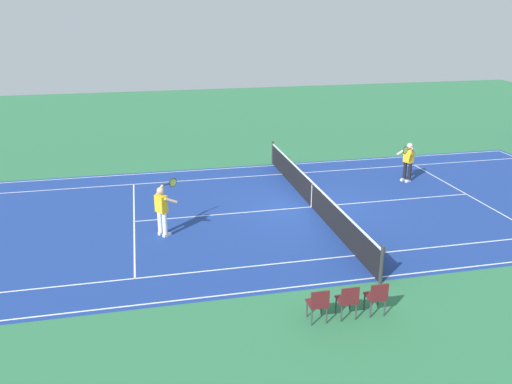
{
  "coord_description": "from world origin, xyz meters",
  "views": [
    {
      "loc": [
        5.95,
        17.19,
        6.98
      ],
      "look_at": [
        2.2,
        0.42,
        0.9
      ],
      "focal_mm": 36.86,
      "sensor_mm": 36.0,
      "label": 1
    }
  ],
  "objects_px": {
    "tennis_ball": "(161,232)",
    "spectator_chair_1": "(348,299)",
    "tennis_net": "(312,194)",
    "spectator_chair_2": "(318,303)",
    "tennis_player_far": "(408,160)",
    "spectator_chair_0": "(377,296)",
    "tennis_player_near": "(162,208)"
  },
  "relations": [
    {
      "from": "tennis_ball",
      "to": "tennis_net",
      "type": "bearing_deg",
      "value": -167.83
    },
    {
      "from": "tennis_net",
      "to": "spectator_chair_1",
      "type": "relative_size",
      "value": 13.3
    },
    {
      "from": "tennis_ball",
      "to": "tennis_player_far",
      "type": "bearing_deg",
      "value": -162.78
    },
    {
      "from": "tennis_player_far",
      "to": "tennis_ball",
      "type": "relative_size",
      "value": 25.71
    },
    {
      "from": "tennis_ball",
      "to": "spectator_chair_1",
      "type": "height_order",
      "value": "spectator_chair_1"
    },
    {
      "from": "spectator_chair_0",
      "to": "spectator_chair_2",
      "type": "distance_m",
      "value": 1.46
    },
    {
      "from": "spectator_chair_0",
      "to": "spectator_chair_1",
      "type": "relative_size",
      "value": 1.0
    },
    {
      "from": "tennis_player_far",
      "to": "spectator_chair_0",
      "type": "relative_size",
      "value": 1.93
    },
    {
      "from": "tennis_player_far",
      "to": "spectator_chair_1",
      "type": "height_order",
      "value": "tennis_player_far"
    },
    {
      "from": "tennis_ball",
      "to": "spectator_chair_1",
      "type": "distance_m",
      "value": 7.24
    },
    {
      "from": "tennis_ball",
      "to": "spectator_chair_2",
      "type": "relative_size",
      "value": 0.08
    },
    {
      "from": "spectator_chair_1",
      "to": "spectator_chair_2",
      "type": "relative_size",
      "value": 1.0
    },
    {
      "from": "tennis_player_near",
      "to": "spectator_chair_1",
      "type": "height_order",
      "value": "tennis_player_near"
    },
    {
      "from": "spectator_chair_1",
      "to": "spectator_chair_2",
      "type": "bearing_deg",
      "value": 0.0
    },
    {
      "from": "tennis_player_near",
      "to": "spectator_chair_2",
      "type": "relative_size",
      "value": 1.93
    },
    {
      "from": "tennis_ball",
      "to": "spectator_chair_0",
      "type": "distance_m",
      "value": 7.67
    },
    {
      "from": "tennis_net",
      "to": "spectator_chair_2",
      "type": "bearing_deg",
      "value": 72.72
    },
    {
      "from": "tennis_player_far",
      "to": "tennis_ball",
      "type": "distance_m",
      "value": 10.95
    },
    {
      "from": "spectator_chair_1",
      "to": "tennis_ball",
      "type": "bearing_deg",
      "value": -55.95
    },
    {
      "from": "tennis_net",
      "to": "tennis_ball",
      "type": "height_order",
      "value": "tennis_net"
    },
    {
      "from": "tennis_player_near",
      "to": "tennis_ball",
      "type": "xyz_separation_m",
      "value": [
        0.09,
        -0.18,
        -0.9
      ]
    },
    {
      "from": "tennis_net",
      "to": "spectator_chair_2",
      "type": "height_order",
      "value": "tennis_net"
    },
    {
      "from": "tennis_player_near",
      "to": "spectator_chair_1",
      "type": "bearing_deg",
      "value": 124.28
    },
    {
      "from": "spectator_chair_0",
      "to": "spectator_chair_2",
      "type": "bearing_deg",
      "value": 0.0
    },
    {
      "from": "spectator_chair_0",
      "to": "spectator_chair_1",
      "type": "distance_m",
      "value": 0.73
    },
    {
      "from": "tennis_ball",
      "to": "spectator_chair_1",
      "type": "bearing_deg",
      "value": 124.05
    },
    {
      "from": "tennis_net",
      "to": "spectator_chair_1",
      "type": "bearing_deg",
      "value": 78.17
    },
    {
      "from": "tennis_ball",
      "to": "spectator_chair_2",
      "type": "distance_m",
      "value": 6.86
    },
    {
      "from": "tennis_player_near",
      "to": "tennis_player_far",
      "type": "height_order",
      "value": "same"
    },
    {
      "from": "tennis_player_far",
      "to": "spectator_chair_2",
      "type": "xyz_separation_m",
      "value": [
        7.11,
        9.22,
        -0.41
      ]
    },
    {
      "from": "tennis_player_near",
      "to": "spectator_chair_2",
      "type": "distance_m",
      "value": 6.66
    },
    {
      "from": "tennis_net",
      "to": "tennis_player_far",
      "type": "xyz_separation_m",
      "value": [
        -4.87,
        -2.03,
        0.44
      ]
    }
  ]
}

